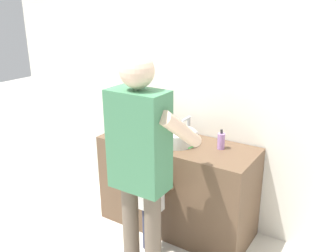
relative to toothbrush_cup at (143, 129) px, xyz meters
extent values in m
plane|color=silver|center=(0.37, -0.31, -0.87)|extent=(14.00, 14.00, 0.00)
cube|color=silver|center=(0.37, 0.31, 0.48)|extent=(4.40, 0.08, 2.70)
cube|color=brown|center=(0.37, -0.01, -0.46)|extent=(1.35, 0.54, 0.82)
cylinder|color=silver|center=(0.37, -0.03, 0.00)|extent=(0.33, 0.33, 0.11)
cylinder|color=#B1B1AD|center=(0.37, -0.03, 0.01)|extent=(0.27, 0.27, 0.09)
cylinder|color=#B7BABF|center=(0.37, 0.18, 0.04)|extent=(0.03, 0.03, 0.18)
cylinder|color=#B7BABF|center=(0.37, 0.12, 0.12)|extent=(0.02, 0.12, 0.02)
cylinder|color=#B7BABF|center=(0.30, 0.18, -0.03)|extent=(0.04, 0.04, 0.05)
cylinder|color=#B7BABF|center=(0.44, 0.18, -0.03)|extent=(0.04, 0.04, 0.05)
cylinder|color=#D86666|center=(0.00, 0.00, 0.00)|extent=(0.07, 0.07, 0.09)
cylinder|color=green|center=(-0.01, 0.01, 0.05)|extent=(0.03, 0.03, 0.17)
cube|color=white|center=(-0.01, 0.01, 0.14)|extent=(0.01, 0.02, 0.02)
cylinder|color=#B27FC6|center=(0.74, 0.06, 0.01)|extent=(0.06, 0.06, 0.13)
cylinder|color=#2D2D2D|center=(0.74, 0.06, 0.10)|extent=(0.02, 0.02, 0.03)
cylinder|color=#2D334C|center=(0.32, -0.42, -0.67)|extent=(0.06, 0.06, 0.39)
cylinder|color=#2D334C|center=(0.42, -0.42, -0.67)|extent=(0.06, 0.06, 0.39)
cube|color=white|center=(0.37, -0.42, -0.31)|extent=(0.19, 0.11, 0.34)
sphere|color=brown|center=(0.37, -0.42, -0.08)|extent=(0.11, 0.11, 0.11)
cylinder|color=brown|center=(0.26, -0.33, -0.28)|extent=(0.05, 0.23, 0.18)
cylinder|color=brown|center=(0.48, -0.33, -0.28)|extent=(0.05, 0.23, 0.18)
cylinder|color=#6B5B4C|center=(0.41, -0.72, -0.48)|extent=(0.12, 0.12, 0.77)
cylinder|color=#6B5B4C|center=(0.60, -0.72, -0.48)|extent=(0.12, 0.12, 0.77)
cube|color=#427F56|center=(0.50, -0.72, 0.23)|extent=(0.38, 0.22, 0.67)
sphere|color=beige|center=(0.50, -0.72, 0.68)|extent=(0.22, 0.22, 0.22)
cylinder|color=beige|center=(0.29, -0.55, 0.29)|extent=(0.09, 0.46, 0.36)
cylinder|color=beige|center=(0.71, -0.55, 0.29)|extent=(0.09, 0.46, 0.36)
cylinder|color=green|center=(0.71, -0.37, 0.12)|extent=(0.01, 0.14, 0.03)
cube|color=white|center=(0.71, -0.30, 0.13)|extent=(0.01, 0.02, 0.02)
camera|label=1|loc=(1.79, -2.42, 1.07)|focal=37.96mm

